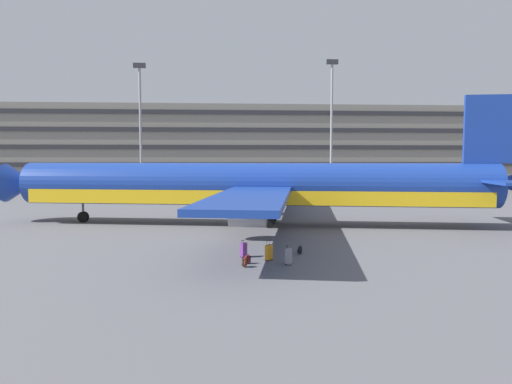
# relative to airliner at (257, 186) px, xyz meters

# --- Properties ---
(ground_plane) EXTENTS (600.00, 600.00, 0.00)m
(ground_plane) POSITION_rel_airliner_xyz_m (-0.33, 1.78, -3.11)
(ground_plane) COLOR #5B5B60
(terminal_structure) EXTENTS (166.50, 19.55, 14.44)m
(terminal_structure) POSITION_rel_airliner_xyz_m (-0.33, 50.13, 4.11)
(terminal_structure) COLOR gray
(terminal_structure) RESTS_ON ground_plane
(airliner) EXTENTS (43.23, 35.40, 10.16)m
(airliner) POSITION_rel_airliner_xyz_m (0.00, 0.00, 0.00)
(airliner) COLOR navy
(airliner) RESTS_ON ground_plane
(light_mast_left) EXTENTS (1.80, 0.50, 19.47)m
(light_mast_left) POSITION_rel_airliner_xyz_m (-15.21, 33.63, 8.27)
(light_mast_left) COLOR gray
(light_mast_left) RESTS_ON ground_plane
(light_mast_center_left) EXTENTS (1.80, 0.50, 20.40)m
(light_mast_center_left) POSITION_rel_airliner_xyz_m (13.84, 33.63, 8.75)
(light_mast_center_left) COLOR gray
(light_mast_center_left) RESTS_ON ground_plane
(suitcase_purple) EXTENTS (0.42, 0.43, 0.93)m
(suitcase_purple) POSITION_rel_airliner_xyz_m (-1.62, -12.01, -2.69)
(suitcase_purple) COLOR #72388C
(suitcase_purple) RESTS_ON ground_plane
(suitcase_laid_flat) EXTENTS (0.45, 0.49, 1.05)m
(suitcase_laid_flat) POSITION_rel_airliner_xyz_m (-0.31, -12.89, -2.68)
(suitcase_laid_flat) COLOR orange
(suitcase_laid_flat) RESTS_ON ground_plane
(suitcase_orange) EXTENTS (0.39, 0.45, 0.97)m
(suitcase_orange) POSITION_rel_airliner_xyz_m (0.59, -13.96, -2.68)
(suitcase_orange) COLOR gray
(suitcase_orange) RESTS_ON ground_plane
(backpack_silver) EXTENTS (0.44, 0.42, 0.52)m
(backpack_silver) POSITION_rel_airliner_xyz_m (-1.49, -13.57, -2.89)
(backpack_silver) COLOR maroon
(backpack_silver) RESTS_ON ground_plane
(backpack_navy) EXTENTS (0.30, 0.40, 0.55)m
(backpack_navy) POSITION_rel_airliner_xyz_m (-1.66, -14.34, -2.87)
(backpack_navy) COLOR #592619
(backpack_navy) RESTS_ON ground_plane
(backpack_teal) EXTENTS (0.32, 0.41, 0.53)m
(backpack_teal) POSITION_rel_airliner_xyz_m (1.56, -11.45, -2.88)
(backpack_teal) COLOR black
(backpack_teal) RESTS_ON ground_plane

